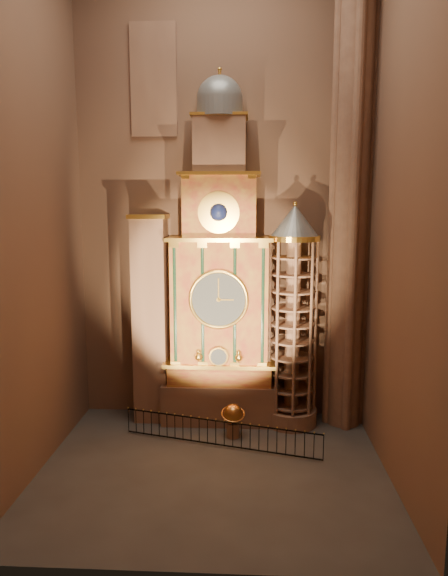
# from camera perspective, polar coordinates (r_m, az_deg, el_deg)

# --- Properties ---
(floor) EXTENTS (14.00, 14.00, 0.00)m
(floor) POSITION_cam_1_polar(r_m,az_deg,el_deg) (22.09, -1.24, -19.49)
(floor) COLOR #383330
(floor) RESTS_ON ground
(wall_back) EXTENTS (22.00, 0.00, 22.00)m
(wall_back) POSITION_cam_1_polar(r_m,az_deg,el_deg) (25.44, -0.33, 10.01)
(wall_back) COLOR brown
(wall_back) RESTS_ON floor
(wall_left) EXTENTS (0.00, 22.00, 22.00)m
(wall_left) POSITION_cam_1_polar(r_m,az_deg,el_deg) (21.15, -20.91, 9.67)
(wall_left) COLOR brown
(wall_left) RESTS_ON floor
(wall_right) EXTENTS (0.00, 22.00, 22.00)m
(wall_right) POSITION_cam_1_polar(r_m,az_deg,el_deg) (20.18, 19.20, 9.83)
(wall_right) COLOR brown
(wall_right) RESTS_ON floor
(astronomical_clock) EXTENTS (5.60, 2.41, 16.70)m
(astronomical_clock) POSITION_cam_1_polar(r_m,az_deg,el_deg) (24.69, -0.46, -0.02)
(astronomical_clock) COLOR #8C634C
(astronomical_clock) RESTS_ON floor
(portrait_tower) EXTENTS (1.80, 1.60, 10.20)m
(portrait_tower) POSITION_cam_1_polar(r_m,az_deg,el_deg) (25.41, -8.14, -3.36)
(portrait_tower) COLOR #8C634C
(portrait_tower) RESTS_ON floor
(stair_turret) EXTENTS (2.50, 2.50, 10.80)m
(stair_turret) POSITION_cam_1_polar(r_m,az_deg,el_deg) (24.73, 7.64, -3.41)
(stair_turret) COLOR #8C634C
(stair_turret) RESTS_ON floor
(gothic_pier) EXTENTS (2.04, 2.04, 22.00)m
(gothic_pier) POSITION_cam_1_polar(r_m,az_deg,el_deg) (24.84, 13.94, 9.78)
(gothic_pier) COLOR #8C634C
(gothic_pier) RESTS_ON floor
(stained_glass_window) EXTENTS (2.20, 0.14, 5.20)m
(stained_glass_window) POSITION_cam_1_polar(r_m,az_deg,el_deg) (26.42, -7.85, 21.93)
(stained_glass_window) COLOR navy
(stained_glass_window) RESTS_ON wall_back
(celestial_globe) EXTENTS (1.23, 1.18, 1.57)m
(celestial_globe) POSITION_cam_1_polar(r_m,az_deg,el_deg) (24.38, 1.00, -14.19)
(celestial_globe) COLOR #8C634C
(celestial_globe) RESTS_ON floor
(iron_railing) EXTENTS (8.77, 2.40, 1.17)m
(iron_railing) POSITION_cam_1_polar(r_m,az_deg,el_deg) (23.57, -0.44, -15.85)
(iron_railing) COLOR black
(iron_railing) RESTS_ON floor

